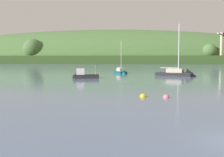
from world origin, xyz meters
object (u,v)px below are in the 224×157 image
at_px(sailboat_near_mooring, 179,75).
at_px(mooring_buoy_midchannel, 143,97).
at_px(sailboat_far_left, 121,73).
at_px(fishing_boat_moored, 83,76).
at_px(dockside_crane, 221,48).
at_px(mooring_buoy_off_fishing_boat, 166,97).

height_order(sailboat_near_mooring, mooring_buoy_midchannel, sailboat_near_mooring).
xyz_separation_m(sailboat_near_mooring, sailboat_far_left, (-13.26, 9.28, -0.03)).
height_order(sailboat_far_left, fishing_boat_moored, sailboat_far_left).
relative_size(dockside_crane, sailboat_far_left, 2.18).
distance_m(fishing_boat_moored, mooring_buoy_midchannel, 28.15).
bearing_deg(fishing_boat_moored, sailboat_far_left, -120.92).
distance_m(dockside_crane, mooring_buoy_midchannel, 166.44).
xyz_separation_m(fishing_boat_moored, mooring_buoy_off_fishing_boat, (12.48, -26.80, -0.48)).
height_order(dockside_crane, mooring_buoy_off_fishing_boat, dockside_crane).
relative_size(sailboat_near_mooring, mooring_buoy_off_fishing_boat, 17.39).
xyz_separation_m(sailboat_far_left, mooring_buoy_midchannel, (2.17, -42.68, -0.27)).
bearing_deg(mooring_buoy_midchannel, mooring_buoy_off_fishing_boat, -11.49).
height_order(sailboat_near_mooring, sailboat_far_left, sailboat_near_mooring).
height_order(dockside_crane, sailboat_near_mooring, dockside_crane).
xyz_separation_m(dockside_crane, mooring_buoy_off_fishing_boat, (-61.40, -153.88, -10.13)).
xyz_separation_m(dockside_crane, fishing_boat_moored, (-73.88, -127.08, -9.64)).
xyz_separation_m(dockside_crane, sailboat_far_left, (-66.02, -110.70, -9.86)).
bearing_deg(sailboat_far_left, fishing_boat_moored, -46.23).
distance_m(dockside_crane, mooring_buoy_off_fishing_boat, 165.98).
height_order(sailboat_near_mooring, fishing_boat_moored, sailboat_near_mooring).
distance_m(mooring_buoy_midchannel, mooring_buoy_off_fishing_boat, 2.50).
xyz_separation_m(sailboat_near_mooring, mooring_buoy_midchannel, (-11.08, -33.40, -0.30)).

